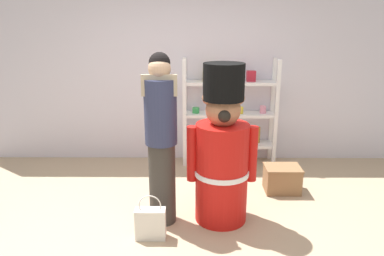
{
  "coord_description": "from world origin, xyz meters",
  "views": [
    {
      "loc": [
        0.11,
        -3.03,
        1.99
      ],
      "look_at": [
        0.09,
        0.35,
        1.0
      ],
      "focal_mm": 33.75,
      "sensor_mm": 36.0,
      "label": 1
    }
  ],
  "objects_px": {
    "merchandise_shelf": "(229,111)",
    "person_shopper": "(161,137)",
    "display_crate": "(282,179)",
    "teddy_bear_guard": "(222,154)",
    "shopping_bag": "(150,223)"
  },
  "relations": [
    {
      "from": "merchandise_shelf",
      "to": "person_shopper",
      "type": "height_order",
      "value": "person_shopper"
    },
    {
      "from": "merchandise_shelf",
      "to": "display_crate",
      "type": "height_order",
      "value": "merchandise_shelf"
    },
    {
      "from": "teddy_bear_guard",
      "to": "shopping_bag",
      "type": "bearing_deg",
      "value": -151.87
    },
    {
      "from": "shopping_bag",
      "to": "merchandise_shelf",
      "type": "bearing_deg",
      "value": 65.46
    },
    {
      "from": "shopping_bag",
      "to": "teddy_bear_guard",
      "type": "bearing_deg",
      "value": 28.13
    },
    {
      "from": "teddy_bear_guard",
      "to": "display_crate",
      "type": "bearing_deg",
      "value": 39.29
    },
    {
      "from": "merchandise_shelf",
      "to": "teddy_bear_guard",
      "type": "height_order",
      "value": "teddy_bear_guard"
    },
    {
      "from": "person_shopper",
      "to": "shopping_bag",
      "type": "height_order",
      "value": "person_shopper"
    },
    {
      "from": "merchandise_shelf",
      "to": "display_crate",
      "type": "distance_m",
      "value": 1.28
    },
    {
      "from": "merchandise_shelf",
      "to": "shopping_bag",
      "type": "xyz_separation_m",
      "value": [
        -0.9,
        -1.98,
        -0.61
      ]
    },
    {
      "from": "shopping_bag",
      "to": "person_shopper",
      "type": "bearing_deg",
      "value": 74.28
    },
    {
      "from": "merchandise_shelf",
      "to": "display_crate",
      "type": "relative_size",
      "value": 3.52
    },
    {
      "from": "merchandise_shelf",
      "to": "teddy_bear_guard",
      "type": "bearing_deg",
      "value": -97.48
    },
    {
      "from": "merchandise_shelf",
      "to": "shopping_bag",
      "type": "distance_m",
      "value": 2.26
    },
    {
      "from": "person_shopper",
      "to": "shopping_bag",
      "type": "relative_size",
      "value": 3.85
    }
  ]
}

